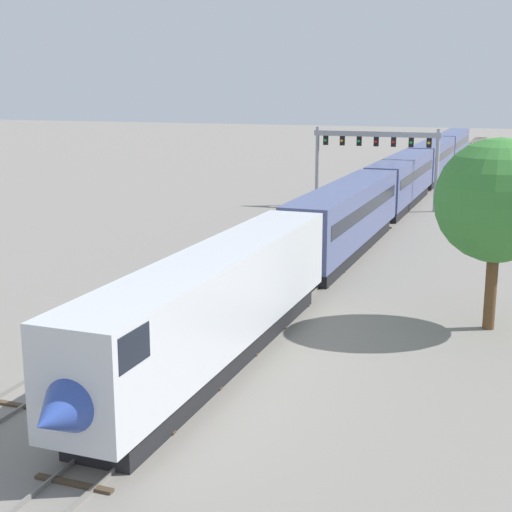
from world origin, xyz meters
name	(u,v)px	position (x,y,z in m)	size (l,w,h in m)	color
ground_plane	(120,398)	(0.00, 0.00, 0.00)	(400.00, 400.00, 0.00)	gray
track_main	(416,192)	(2.00, 60.00, 0.07)	(2.60, 200.00, 0.16)	slate
track_near	(319,219)	(-3.50, 40.00, 0.07)	(2.60, 160.00, 0.16)	slate
passenger_train	(403,179)	(2.00, 50.44, 2.61)	(3.04, 113.33, 4.80)	silver
signal_gantry	(376,149)	(-0.25, 47.91, 5.70)	(12.10, 0.49, 7.68)	#999BA0
trackside_tree_left	(497,201)	(12.46, 13.46, 6.23)	(5.83, 5.83, 9.17)	brown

